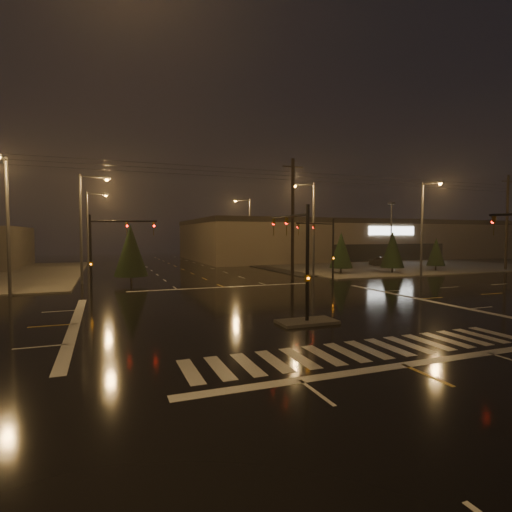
% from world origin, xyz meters
% --- Properties ---
extents(ground, '(140.00, 140.00, 0.00)m').
position_xyz_m(ground, '(0.00, 0.00, 0.00)').
color(ground, black).
rests_on(ground, ground).
extents(sidewalk_ne, '(36.00, 36.00, 0.12)m').
position_xyz_m(sidewalk_ne, '(30.00, 30.00, 0.06)').
color(sidewalk_ne, '#4C4944').
rests_on(sidewalk_ne, ground).
extents(median_island, '(3.00, 1.60, 0.15)m').
position_xyz_m(median_island, '(0.00, -4.00, 0.07)').
color(median_island, '#4C4944').
rests_on(median_island, ground).
extents(crosswalk, '(15.00, 2.60, 0.01)m').
position_xyz_m(crosswalk, '(0.00, -9.00, 0.01)').
color(crosswalk, beige).
rests_on(crosswalk, ground).
extents(stop_bar_near, '(16.00, 0.50, 0.01)m').
position_xyz_m(stop_bar_near, '(0.00, -11.00, 0.01)').
color(stop_bar_near, beige).
rests_on(stop_bar_near, ground).
extents(stop_bar_far, '(16.00, 0.50, 0.01)m').
position_xyz_m(stop_bar_far, '(0.00, 11.00, 0.01)').
color(stop_bar_far, beige).
rests_on(stop_bar_far, ground).
extents(parking_lot, '(50.00, 24.00, 0.08)m').
position_xyz_m(parking_lot, '(35.00, 28.00, 0.04)').
color(parking_lot, black).
rests_on(parking_lot, ground).
extents(retail_building, '(60.20, 28.30, 7.20)m').
position_xyz_m(retail_building, '(35.00, 45.99, 3.84)').
color(retail_building, '#705E50').
rests_on(retail_building, ground).
extents(signal_mast_median, '(0.25, 4.59, 6.00)m').
position_xyz_m(signal_mast_median, '(0.00, -3.07, 3.75)').
color(signal_mast_median, black).
rests_on(signal_mast_median, ground).
extents(signal_mast_ne, '(4.84, 1.86, 6.00)m').
position_xyz_m(signal_mast_ne, '(9.50, 10.14, 3.79)').
color(signal_mast_ne, black).
rests_on(signal_mast_ne, ground).
extents(signal_mast_nw, '(4.84, 1.86, 6.00)m').
position_xyz_m(signal_mast_nw, '(-9.50, 10.14, 3.79)').
color(signal_mast_nw, black).
rests_on(signal_mast_nw, ground).
extents(streetlight_1, '(2.77, 0.32, 10.00)m').
position_xyz_m(streetlight_1, '(-11.18, 18.00, 5.80)').
color(streetlight_1, '#38383A').
rests_on(streetlight_1, ground).
extents(streetlight_2, '(2.77, 0.32, 10.00)m').
position_xyz_m(streetlight_2, '(-11.18, 34.00, 5.80)').
color(streetlight_2, '#38383A').
rests_on(streetlight_2, ground).
extents(streetlight_3, '(2.77, 0.32, 10.00)m').
position_xyz_m(streetlight_3, '(11.18, 16.00, 5.80)').
color(streetlight_3, '#38383A').
rests_on(streetlight_3, ground).
extents(streetlight_4, '(2.77, 0.32, 10.00)m').
position_xyz_m(streetlight_4, '(11.18, 36.00, 5.80)').
color(streetlight_4, '#38383A').
rests_on(streetlight_4, ground).
extents(streetlight_5, '(0.32, 2.77, 10.00)m').
position_xyz_m(streetlight_5, '(-16.00, 11.18, 5.80)').
color(streetlight_5, '#38383A').
rests_on(streetlight_5, ground).
extents(streetlight_6, '(0.32, 2.77, 10.00)m').
position_xyz_m(streetlight_6, '(22.00, 11.18, 5.80)').
color(streetlight_6, '#38383A').
rests_on(streetlight_6, ground).
extents(utility_pole_1, '(2.20, 0.32, 12.00)m').
position_xyz_m(utility_pole_1, '(8.00, 14.00, 6.13)').
color(utility_pole_1, black).
rests_on(utility_pole_1, ground).
extents(utility_pole_2, '(2.20, 0.32, 12.00)m').
position_xyz_m(utility_pole_2, '(38.00, 14.00, 6.13)').
color(utility_pole_2, black).
rests_on(utility_pole_2, ground).
extents(conifer_0, '(2.63, 2.63, 4.81)m').
position_xyz_m(conifer_0, '(15.92, 17.50, 2.75)').
color(conifer_0, black).
rests_on(conifer_0, ground).
extents(conifer_1, '(2.70, 2.70, 4.92)m').
position_xyz_m(conifer_1, '(21.79, 15.80, 2.81)').
color(conifer_1, black).
rests_on(conifer_1, ground).
extents(conifer_2, '(2.20, 2.20, 4.13)m').
position_xyz_m(conifer_2, '(28.84, 16.28, 2.41)').
color(conifer_2, black).
rests_on(conifer_2, ground).
extents(conifer_3, '(3.03, 3.03, 5.44)m').
position_xyz_m(conifer_3, '(-7.27, 16.41, 3.07)').
color(conifer_3, black).
rests_on(conifer_3, ground).
extents(car_parked, '(3.50, 4.74, 1.50)m').
position_xyz_m(car_parked, '(27.46, 24.06, 0.75)').
color(car_parked, black).
rests_on(car_parked, ground).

